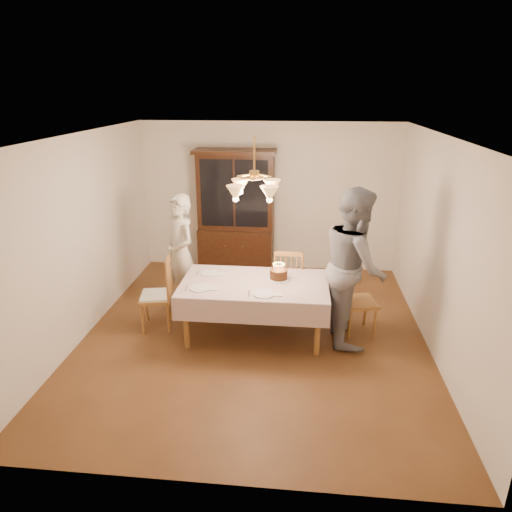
# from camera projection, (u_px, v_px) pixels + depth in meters

# --- Properties ---
(ground) EXTENTS (5.00, 5.00, 0.00)m
(ground) POSITION_uv_depth(u_px,v_px,m) (255.00, 334.00, 6.16)
(ground) COLOR #543118
(ground) RESTS_ON ground
(room_shell) EXTENTS (5.00, 5.00, 5.00)m
(room_shell) POSITION_uv_depth(u_px,v_px,m) (254.00, 221.00, 5.61)
(room_shell) COLOR white
(room_shell) RESTS_ON ground
(dining_table) EXTENTS (1.90, 1.10, 0.76)m
(dining_table) POSITION_uv_depth(u_px,v_px,m) (254.00, 288.00, 5.92)
(dining_table) COLOR brown
(dining_table) RESTS_ON ground
(china_hutch) EXTENTS (1.38, 0.54, 2.16)m
(china_hutch) POSITION_uv_depth(u_px,v_px,m) (236.00, 215.00, 7.95)
(china_hutch) COLOR black
(china_hutch) RESTS_ON ground
(chair_far_side) EXTENTS (0.48, 0.46, 1.00)m
(chair_far_side) POSITION_uv_depth(u_px,v_px,m) (289.00, 284.00, 6.63)
(chair_far_side) COLOR brown
(chair_far_side) RESTS_ON ground
(chair_left_end) EXTENTS (0.49, 0.51, 1.00)m
(chair_left_end) POSITION_uv_depth(u_px,v_px,m) (156.00, 297.00, 6.19)
(chair_left_end) COLOR brown
(chair_left_end) RESTS_ON ground
(chair_right_end) EXTENTS (0.51, 0.52, 1.00)m
(chair_right_end) POSITION_uv_depth(u_px,v_px,m) (358.00, 303.00, 6.05)
(chair_right_end) COLOR brown
(chair_right_end) RESTS_ON ground
(elderly_woman) EXTENTS (0.73, 0.75, 1.74)m
(elderly_woman) POSITION_uv_depth(u_px,v_px,m) (181.00, 253.00, 6.60)
(elderly_woman) COLOR beige
(elderly_woman) RESTS_ON ground
(adult_in_grey) EXTENTS (0.83, 1.03, 2.02)m
(adult_in_grey) POSITION_uv_depth(u_px,v_px,m) (354.00, 266.00, 5.75)
(adult_in_grey) COLOR slate
(adult_in_grey) RESTS_ON ground
(birthday_cake) EXTENTS (0.30, 0.30, 0.22)m
(birthday_cake) POSITION_uv_depth(u_px,v_px,m) (279.00, 275.00, 5.97)
(birthday_cake) COLOR white
(birthday_cake) RESTS_ON dining_table
(place_setting_near_left) EXTENTS (0.41, 0.27, 0.02)m
(place_setting_near_left) POSITION_uv_depth(u_px,v_px,m) (201.00, 288.00, 5.71)
(place_setting_near_left) COLOR white
(place_setting_near_left) RESTS_ON dining_table
(place_setting_near_right) EXTENTS (0.42, 0.27, 0.02)m
(place_setting_near_right) POSITION_uv_depth(u_px,v_px,m) (265.00, 294.00, 5.55)
(place_setting_near_right) COLOR white
(place_setting_near_right) RESTS_ON dining_table
(place_setting_far_left) EXTENTS (0.39, 0.24, 0.02)m
(place_setting_far_left) POSITION_uv_depth(u_px,v_px,m) (210.00, 273.00, 6.16)
(place_setting_far_left) COLOR white
(place_setting_far_left) RESTS_ON dining_table
(chandelier) EXTENTS (0.62, 0.62, 0.73)m
(chandelier) POSITION_uv_depth(u_px,v_px,m) (254.00, 189.00, 5.47)
(chandelier) COLOR #BF8C3F
(chandelier) RESTS_ON ground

